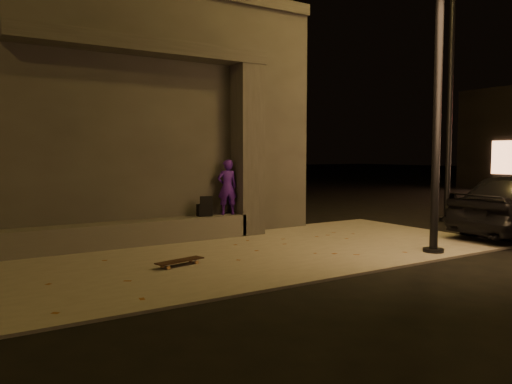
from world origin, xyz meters
TOP-DOWN VIEW (x-y plane):
  - ground at (0.00, 0.00)m, footprint 120.00×120.00m
  - sidewalk at (0.00, 2.00)m, footprint 11.00×4.40m
  - building at (-1.00, 6.49)m, footprint 9.00×5.10m
  - ledge at (-1.50, 3.75)m, footprint 6.00×0.55m
  - column at (1.70, 3.75)m, footprint 0.55×0.55m
  - canopy at (-0.50, 3.80)m, footprint 5.00×0.70m
  - skateboarder at (1.20, 3.75)m, footprint 0.48×0.37m
  - backpack at (0.66, 3.75)m, footprint 0.32×0.23m
  - skateboard at (-0.83, 1.63)m, footprint 0.83×0.38m
  - street_lamp_0 at (3.40, 0.24)m, footprint 0.36×0.36m
  - street_lamp_2 at (7.31, 2.88)m, footprint 0.36×0.36m

SIDE VIEW (x-z plane):
  - ground at x=0.00m, z-range 0.00..0.00m
  - sidewalk at x=0.00m, z-range 0.00..0.04m
  - skateboard at x=-0.83m, z-range 0.07..0.16m
  - ledge at x=-1.50m, z-range 0.04..0.49m
  - backpack at x=0.66m, z-range 0.42..0.84m
  - skateboarder at x=1.20m, z-range 0.49..1.65m
  - column at x=1.70m, z-range 0.04..3.64m
  - building at x=-1.00m, z-range -0.01..5.22m
  - canopy at x=-0.50m, z-range 3.64..3.92m
  - street_lamp_0 at x=3.40m, z-range 0.49..7.74m
  - street_lamp_2 at x=7.31m, z-range 0.50..8.45m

